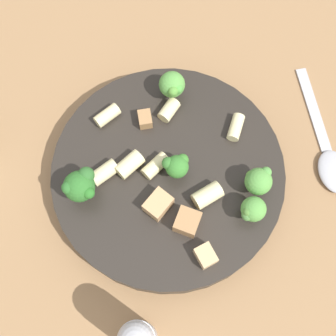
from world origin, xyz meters
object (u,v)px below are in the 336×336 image
broccoli_floret_1 (172,85)px  chicken_chunk_2 (206,256)px  broccoli_floret_4 (253,210)px  rigatoni_5 (129,164)px  rigatoni_1 (155,166)px  chicken_chunk_3 (160,205)px  broccoli_floret_3 (177,165)px  pasta_bowl (168,175)px  rigatoni_3 (169,110)px  rigatoni_2 (104,172)px  broccoli_floret_2 (258,181)px  rigatoni_6 (236,127)px  chicken_chunk_0 (145,119)px  rigatoni_4 (107,115)px  chicken_chunk_1 (187,222)px  broccoli_floret_0 (80,186)px  spoon (329,155)px  rigatoni_0 (207,195)px

broccoli_floret_1 → chicken_chunk_2: size_ratio=1.80×
broccoli_floret_4 → rigatoni_5: bearing=-98.0°
rigatoni_1 → chicken_chunk_3: size_ratio=1.10×
broccoli_floret_4 → broccoli_floret_3: bearing=-107.0°
rigatoni_1 → pasta_bowl: bearing=92.3°
rigatoni_1 → rigatoni_5: bearing=-78.7°
broccoli_floret_3 → rigatoni_3: broccoli_floret_3 is taller
rigatoni_2 → rigatoni_3: bearing=151.6°
rigatoni_3 → rigatoni_5: (0.07, -0.02, 0.00)m
broccoli_floret_2 → broccoli_floret_3: 0.08m
broccoli_floret_2 → rigatoni_6: broccoli_floret_2 is taller
rigatoni_1 → chicken_chunk_2: 0.11m
rigatoni_2 → chicken_chunk_0: rigatoni_2 is taller
broccoli_floret_3 → chicken_chunk_0: bearing=-135.5°
chicken_chunk_2 → broccoli_floret_1: bearing=-155.2°
rigatoni_4 → broccoli_floret_4: bearing=68.6°
rigatoni_4 → chicken_chunk_3: 0.12m
rigatoni_2 → chicken_chunk_3: size_ratio=1.08×
rigatoni_6 → chicken_chunk_1: 0.12m
rigatoni_3 → pasta_bowl: bearing=13.8°
broccoli_floret_0 → chicken_chunk_2: broccoli_floret_0 is taller
broccoli_floret_4 → pasta_bowl: bearing=-104.8°
broccoli_floret_2 → rigatoni_6: size_ratio=1.26×
broccoli_floret_0 → chicken_chunk_2: size_ratio=2.00×
broccoli_floret_0 → rigatoni_4: size_ratio=1.48×
broccoli_floret_0 → chicken_chunk_3: broccoli_floret_0 is taller
rigatoni_1 → rigatoni_4: bearing=-123.3°
rigatoni_2 → rigatoni_3: size_ratio=1.19×
broccoli_floret_1 → rigatoni_3: bearing=5.0°
broccoli_floret_1 → rigatoni_1: size_ratio=1.27×
rigatoni_3 → rigatoni_6: size_ratio=0.86×
broccoli_floret_2 → spoon: 0.11m
pasta_bowl → rigatoni_1: size_ratio=8.41×
rigatoni_4 → broccoli_floret_1: bearing=126.1°
rigatoni_5 → rigatoni_6: (-0.07, 0.10, -0.00)m
broccoli_floret_0 → broccoli_floret_1: 0.15m
pasta_bowl → rigatoni_4: 0.09m
broccoli_floret_1 → rigatoni_0: bearing=31.3°
pasta_bowl → broccoli_floret_4: (0.02, 0.09, 0.03)m
rigatoni_5 → chicken_chunk_2: size_ratio=1.40×
broccoli_floret_1 → rigatoni_3: size_ratio=1.53×
rigatoni_4 → rigatoni_1: bearing=56.7°
rigatoni_3 → chicken_chunk_0: (0.02, -0.02, -0.00)m
chicken_chunk_1 → broccoli_floret_2: bearing=133.4°
chicken_chunk_3 → rigatoni_6: bearing=151.6°
rigatoni_4 → rigatoni_3: bearing=109.9°
pasta_bowl → broccoli_floret_1: 0.10m
broccoli_floret_0 → chicken_chunk_1: 0.11m
rigatoni_0 → rigatoni_1: rigatoni_0 is taller
pasta_bowl → rigatoni_4: bearing=-118.3°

